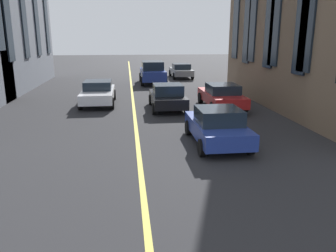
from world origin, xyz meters
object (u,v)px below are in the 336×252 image
object	(u,v)px
car_blue_oncoming	(217,126)
car_white_parked_a	(98,92)
car_blue_far	(152,72)
car_red_near	(222,96)
car_black_parked_b	(168,97)
car_grey_mid	(181,70)

from	to	relation	value
car_blue_oncoming	car_white_parked_a	size ratio (longest dim) A/B	0.89
car_blue_far	car_white_parked_a	bearing A→B (deg)	155.84
car_red_near	car_black_parked_b	world-z (taller)	car_black_parked_b
car_blue_oncoming	car_black_parked_b	bearing A→B (deg)	9.53
car_red_near	car_grey_mid	xyz separation A→B (m)	(14.48, 0.00, 0.00)
car_grey_mid	car_blue_oncoming	bearing A→B (deg)	174.66
car_red_near	car_blue_far	xyz separation A→B (m)	(10.67, 3.06, 0.27)
car_blue_far	car_red_near	bearing A→B (deg)	-163.98
car_white_parked_a	car_blue_far	xyz separation A→B (m)	(8.68, -3.89, 0.27)
car_blue_oncoming	car_blue_far	world-z (taller)	car_blue_far
car_blue_far	car_blue_oncoming	bearing A→B (deg)	-176.27
car_grey_mid	car_blue_far	size ratio (longest dim) A/B	0.94
car_blue_oncoming	car_blue_far	xyz separation A→B (m)	(17.05, 1.11, 0.27)
car_black_parked_b	car_red_near	bearing A→B (deg)	-91.42
car_blue_oncoming	car_black_parked_b	xyz separation A→B (m)	(6.46, 1.08, 0.00)
car_red_near	car_blue_oncoming	size ratio (longest dim) A/B	1.13
car_red_near	car_grey_mid	distance (m)	14.48
car_grey_mid	car_black_parked_b	bearing A→B (deg)	168.10
car_black_parked_b	car_grey_mid	bearing A→B (deg)	-11.90
car_white_parked_a	car_black_parked_b	bearing A→B (deg)	-116.07
car_black_parked_b	car_blue_oncoming	bearing A→B (deg)	-170.47
car_black_parked_b	car_white_parked_a	bearing A→B (deg)	63.93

